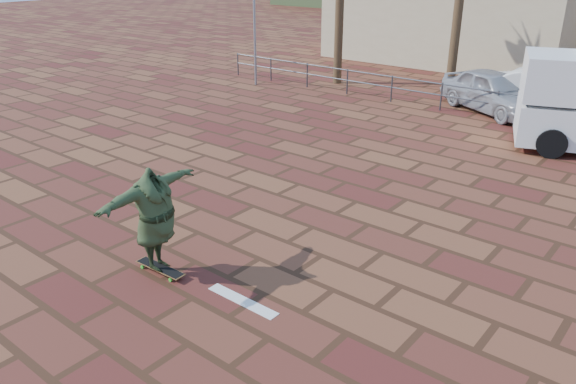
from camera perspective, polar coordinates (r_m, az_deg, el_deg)
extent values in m
plane|color=brown|center=(10.55, -2.93, -6.79)|extent=(120.00, 120.00, 0.00)
cube|color=white|center=(9.40, -4.64, -10.96)|extent=(1.40, 0.22, 0.01)
cylinder|color=#47494F|center=(26.53, -5.11, 12.83)|extent=(0.06, 0.06, 1.00)
cylinder|color=#47494F|center=(25.20, -1.74, 12.35)|extent=(0.06, 0.06, 1.00)
cylinder|color=#47494F|center=(23.97, 1.97, 11.78)|extent=(0.06, 0.06, 1.00)
cylinder|color=#47494F|center=(22.84, 6.04, 11.09)|extent=(0.06, 0.06, 1.00)
cylinder|color=#47494F|center=(21.85, 10.49, 10.27)|extent=(0.06, 0.06, 1.00)
cylinder|color=#47494F|center=(20.99, 15.30, 9.32)|extent=(0.06, 0.06, 1.00)
cylinder|color=#47494F|center=(20.30, 20.45, 8.22)|extent=(0.06, 0.06, 1.00)
cylinder|color=#47494F|center=(19.78, 25.89, 6.97)|extent=(0.06, 0.06, 1.00)
cylinder|color=#47494F|center=(20.20, 20.63, 9.44)|extent=(24.00, 0.05, 0.05)
cylinder|color=#47494F|center=(20.29, 20.47, 8.35)|extent=(24.00, 0.05, 0.05)
cube|color=beige|center=(31.38, 16.71, 16.37)|extent=(12.00, 7.00, 4.00)
cube|color=olive|center=(10.33, -12.85, -7.52)|extent=(1.07, 0.28, 0.02)
cube|color=black|center=(10.32, -12.85, -7.47)|extent=(1.03, 0.26, 0.00)
cube|color=silver|center=(10.59, -14.16, -7.01)|extent=(0.07, 0.18, 0.03)
cube|color=silver|center=(10.10, -11.44, -8.34)|extent=(0.07, 0.18, 0.03)
cylinder|color=#3BDD2E|center=(10.55, -14.58, -7.37)|extent=(0.07, 0.03, 0.07)
cylinder|color=#3BDD2E|center=(10.66, -13.71, -6.93)|extent=(0.07, 0.03, 0.07)
cylinder|color=#3BDD2E|center=(10.06, -11.87, -8.72)|extent=(0.07, 0.03, 0.07)
cylinder|color=#3BDD2E|center=(10.17, -10.99, -8.24)|extent=(0.07, 0.03, 0.07)
imported|color=#304223|center=(9.88, -13.34, -2.73)|extent=(0.99, 2.40, 1.89)
cube|color=white|center=(17.77, 25.50, 10.59)|extent=(2.31, 2.67, 1.23)
cube|color=black|center=(17.80, 23.12, 9.47)|extent=(0.65, 1.65, 0.66)
cylinder|color=black|center=(17.12, 25.19, 4.51)|extent=(0.87, 0.55, 0.82)
cylinder|color=black|center=(19.18, 24.71, 6.44)|extent=(0.87, 0.55, 0.82)
imported|color=#A4A5AA|center=(21.33, 20.17, 9.58)|extent=(4.61, 3.61, 1.47)
imported|color=white|center=(21.52, 25.84, 9.00)|extent=(4.96, 1.90, 1.61)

